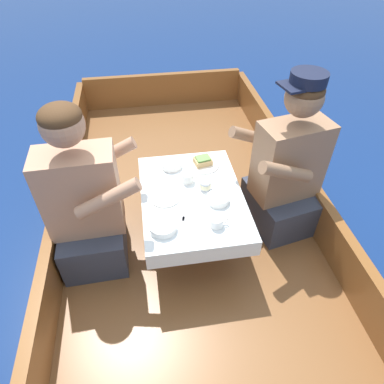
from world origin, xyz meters
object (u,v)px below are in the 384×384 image
at_px(person_starboard, 286,172).
at_px(coffee_cup_starboard, 217,222).
at_px(sandwich, 203,161).
at_px(tin_can, 205,185).
at_px(person_port, 86,205).
at_px(coffee_cup_port, 188,177).

relative_size(person_starboard, coffee_cup_starboard, 10.38).
height_order(person_starboard, sandwich, person_starboard).
relative_size(person_starboard, tin_can, 15.56).
xyz_separation_m(person_port, tin_can, (0.68, 0.07, -0.00)).
height_order(coffee_cup_starboard, tin_can, tin_can).
bearing_deg(coffee_cup_port, person_port, -165.52).
distance_m(person_starboard, coffee_cup_port, 0.60).
relative_size(coffee_cup_port, tin_can, 1.49).
bearing_deg(tin_can, person_port, -174.10).
bearing_deg(person_port, person_starboard, 3.20).
distance_m(person_port, sandwich, 0.77).
height_order(sandwich, coffee_cup_port, coffee_cup_port).
distance_m(person_port, person_starboard, 1.19).
bearing_deg(coffee_cup_port, person_starboard, -4.79).
relative_size(sandwich, tin_can, 1.79).
xyz_separation_m(person_port, coffee_cup_port, (0.59, 0.15, 0.00)).
height_order(sandwich, tin_can, sandwich).
height_order(sandwich, coffee_cup_starboard, sandwich).
relative_size(person_port, person_starboard, 0.98).
xyz_separation_m(person_port, person_starboard, (1.19, 0.10, 0.01)).
bearing_deg(person_port, sandwich, 21.51).
relative_size(person_port, sandwich, 8.47).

